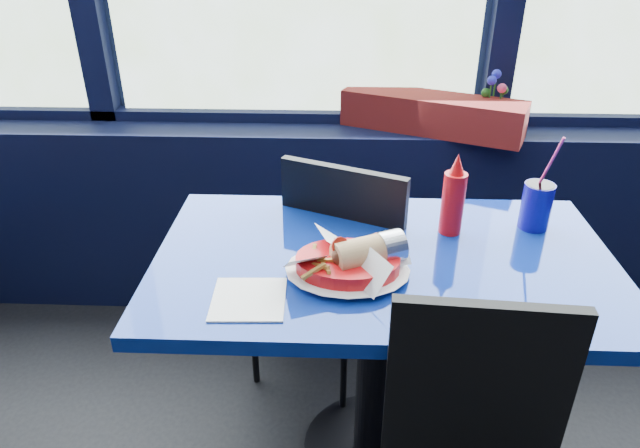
{
  "coord_description": "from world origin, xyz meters",
  "views": [
    {
      "loc": [
        0.18,
        0.73,
        1.54
      ],
      "look_at": [
        0.13,
        1.98,
        0.85
      ],
      "focal_mm": 32.0,
      "sensor_mm": 36.0,
      "label": 1
    }
  ],
  "objects": [
    {
      "name": "window_sill",
      "position": [
        0.0,
        2.87,
        0.4
      ],
      "size": [
        5.0,
        0.26,
        0.8
      ],
      "primitive_type": "cube",
      "color": "black",
      "rests_on": "ground"
    },
    {
      "name": "near_table",
      "position": [
        0.3,
        2.0,
        0.57
      ],
      "size": [
        1.2,
        0.7,
        0.75
      ],
      "color": "black",
      "rests_on": "ground"
    },
    {
      "name": "chair_near_back",
      "position": [
        0.14,
        2.33,
        0.52
      ],
      "size": [
        0.54,
        0.54,
        0.91
      ],
      "rotation": [
        0.0,
        0.0,
        2.74
      ],
      "color": "black",
      "rests_on": "ground"
    },
    {
      "name": "planter_box",
      "position": [
        0.52,
        2.85,
        0.87
      ],
      "size": [
        0.7,
        0.43,
        0.14
      ],
      "primitive_type": "cube",
      "rotation": [
        0.0,
        0.0,
        -0.4
      ],
      "color": "maroon",
      "rests_on": "window_sill"
    },
    {
      "name": "flower_vase",
      "position": [
        0.75,
        2.83,
        0.87
      ],
      "size": [
        0.13,
        0.14,
        0.24
      ],
      "rotation": [
        0.0,
        0.0,
        0.2
      ],
      "color": "silver",
      "rests_on": "window_sill"
    },
    {
      "name": "food_basket",
      "position": [
        0.21,
        1.91,
        0.79
      ],
      "size": [
        0.28,
        0.26,
        0.1
      ],
      "rotation": [
        0.0,
        0.0,
        0.01
      ],
      "color": "red",
      "rests_on": "near_table"
    },
    {
      "name": "ketchup_bottle",
      "position": [
        0.49,
        2.14,
        0.85
      ],
      "size": [
        0.06,
        0.06,
        0.23
      ],
      "color": "red",
      "rests_on": "near_table"
    },
    {
      "name": "soda_cup",
      "position": [
        0.73,
        2.18,
        0.82
      ],
      "size": [
        0.08,
        0.08,
        0.28
      ],
      "rotation": [
        0.0,
        0.0,
        -0.01
      ],
      "color": "#100C89",
      "rests_on": "near_table"
    },
    {
      "name": "napkin",
      "position": [
        -0.03,
        1.8,
        0.75
      ],
      "size": [
        0.18,
        0.18,
        0.0
      ],
      "primitive_type": "cube",
      "rotation": [
        0.0,
        0.0,
        0.04
      ],
      "color": "white",
      "rests_on": "near_table"
    }
  ]
}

